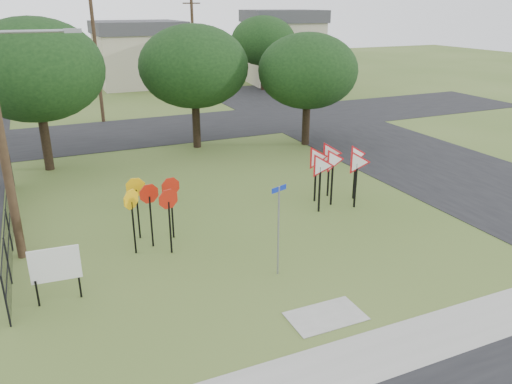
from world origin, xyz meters
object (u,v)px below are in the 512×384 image
(street_name_sign, at_px, (278,225))
(yield_sign_cluster, at_px, (335,162))
(stop_sign_cluster, at_px, (151,199))
(info_board, at_px, (55,267))

(street_name_sign, xyz_separation_m, yield_sign_cluster, (4.68, 4.28, 0.15))
(stop_sign_cluster, bearing_deg, yield_sign_cluster, 6.19)
(stop_sign_cluster, height_order, info_board, stop_sign_cluster)
(stop_sign_cluster, xyz_separation_m, info_board, (-3.20, -2.35, -0.60))
(street_name_sign, xyz_separation_m, info_board, (-6.18, 1.09, -0.55))
(street_name_sign, distance_m, stop_sign_cluster, 4.55)
(street_name_sign, bearing_deg, stop_sign_cluster, 130.84)
(stop_sign_cluster, relative_size, info_board, 1.37)
(street_name_sign, height_order, info_board, street_name_sign)
(street_name_sign, relative_size, yield_sign_cluster, 0.92)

